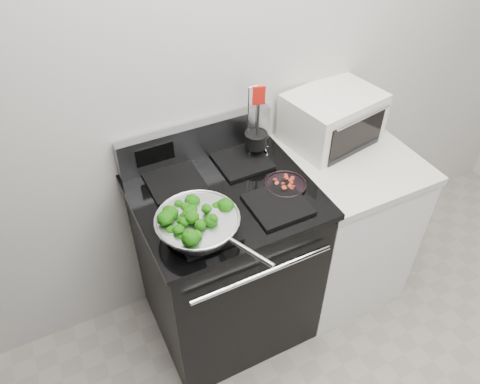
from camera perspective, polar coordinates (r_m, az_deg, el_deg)
back_wall at (r=2.19m, az=1.32°, el=15.40°), size 4.00×0.02×2.70m
gas_range at (r=2.39m, az=-1.67°, el=-8.46°), size 0.79×0.69×1.13m
counter at (r=2.67m, az=11.82°, el=-3.65°), size 0.62×0.68×0.92m
skillet at (r=1.85m, az=-5.12°, el=-3.89°), size 0.34×0.51×0.07m
broccoli_pile at (r=1.84m, az=-5.22°, el=-3.43°), size 0.27×0.27×0.09m
bacon_plate at (r=2.09m, az=5.56°, el=1.12°), size 0.19×0.19×0.04m
utensil_holder at (r=2.23m, az=1.95°, el=5.95°), size 0.12×0.12×0.38m
toaster_oven at (r=2.41m, az=11.19°, el=8.89°), size 0.49×0.41×0.25m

